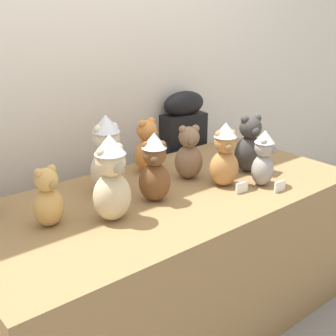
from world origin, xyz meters
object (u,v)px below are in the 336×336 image
Objects in this scene: teddy_bear_mocha at (189,154)px; teddy_bear_chestnut at (155,168)px; teddy_bear_honey at (48,198)px; teddy_bear_cream at (107,155)px; instrument_case at (183,171)px; teddy_bear_sand at (111,179)px; teddy_bear_ginger at (147,147)px; teddy_bear_charcoal at (249,145)px; display_table at (168,261)px; teddy_bear_ash at (263,159)px; teddy_bear_caramel at (225,155)px.

teddy_bear_chestnut is (-0.29, -0.10, 0.02)m from teddy_bear_mocha.
teddy_bear_cream reaches higher than teddy_bear_honey.
instrument_case reaches higher than teddy_bear_chestnut.
teddy_bear_chestnut is at bearing -63.30° from teddy_bear_cream.
teddy_bear_cream is at bearing 56.97° from teddy_bear_sand.
teddy_bear_ginger is 0.94× the size of teddy_bear_charcoal.
teddy_bear_charcoal is at bearing -16.68° from teddy_bear_honey.
teddy_bear_sand is (-0.34, -0.06, 0.53)m from display_table.
teddy_bear_honey is at bearing -148.97° from instrument_case.
teddy_bear_ash reaches higher than display_table.
instrument_case is at bearing 30.26° from teddy_bear_sand.
teddy_bear_honey is 0.87× the size of teddy_bear_ginger.
teddy_bear_ginger is 0.36m from teddy_bear_chestnut.
teddy_bear_sand is (-0.92, -0.62, 0.37)m from instrument_case.
teddy_bear_mocha is (0.75, 0.03, 0.01)m from teddy_bear_honey.
teddy_bear_honey is 0.90× the size of teddy_bear_mocha.
teddy_bear_mocha is at bearing 53.44° from teddy_bear_chestnut.
display_table is 0.70m from teddy_bear_charcoal.
teddy_bear_sand is at bearing -137.39° from teddy_bear_mocha.
teddy_bear_cream reaches higher than teddy_bear_ash.
instrument_case is at bearing 74.55° from teddy_bear_chestnut.
display_table is at bearing -42.09° from teddy_bear_cream.
teddy_bear_caramel reaches higher than teddy_bear_charcoal.
teddy_bear_honey is 0.90× the size of teddy_bear_ash.
teddy_bear_sand is at bearing -152.99° from teddy_bear_ginger.
teddy_bear_honey is at bearing 134.79° from teddy_bear_ash.
teddy_bear_ash is 0.19m from teddy_bear_charcoal.
teddy_bear_chestnut is at bearing 129.88° from teddy_bear_ash.
teddy_bear_mocha is 1.01× the size of teddy_bear_ash.
instrument_case is 0.81m from teddy_bear_caramel.
teddy_bear_mocha is 0.19m from teddy_bear_caramel.
instrument_case is 0.94m from teddy_bear_cream.
teddy_bear_cream reaches higher than display_table.
teddy_bear_cream is 0.31m from teddy_bear_ginger.
teddy_bear_sand is at bearing -169.25° from display_table.
teddy_bear_cream is 1.30× the size of teddy_bear_ginger.
teddy_bear_charcoal is at bearing -2.38° from teddy_bear_sand.
teddy_bear_caramel is at bearing -109.50° from instrument_case.
instrument_case is 0.85m from teddy_bear_ash.
instrument_case is 3.37× the size of teddy_bear_chestnut.
teddy_bear_sand is at bearing -137.16° from teddy_bear_chestnut.
teddy_bear_cream is 1.17× the size of teddy_bear_chestnut.
teddy_bear_honey is at bearing -156.17° from teddy_bear_cream.
teddy_bear_mocha is at bearing 21.53° from display_table.
teddy_bear_mocha is 0.41m from teddy_bear_cream.
teddy_bear_cream is at bearing 148.30° from teddy_bear_chestnut.
teddy_bear_honey is 0.67× the size of teddy_bear_cream.
display_table is at bearing 49.19° from teddy_bear_chestnut.
teddy_bear_ash is 0.87× the size of teddy_bear_chestnut.
teddy_bear_chestnut reaches higher than teddy_bear_ginger.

